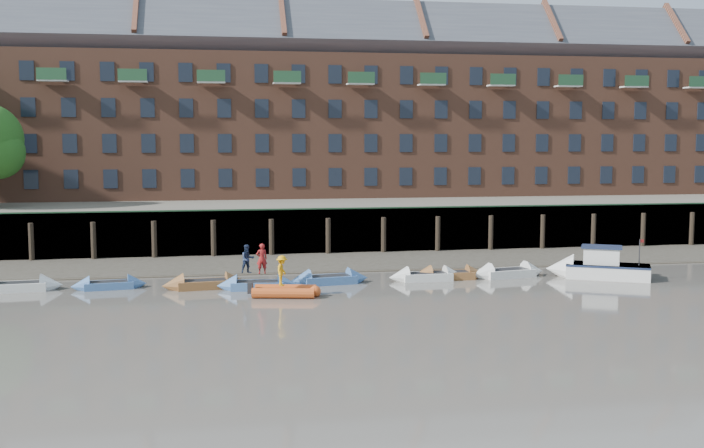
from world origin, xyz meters
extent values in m
plane|color=#625C55|center=(0.00, 0.00, 0.00)|extent=(220.00, 220.00, 0.00)
cube|color=#3D382F|center=(0.00, 18.00, 0.00)|extent=(110.00, 8.00, 0.50)
cube|color=#4C4336|center=(0.00, 14.60, 0.00)|extent=(110.00, 1.60, 0.10)
cube|color=#2D2A26|center=(0.00, 22.40, 1.60)|extent=(110.00, 0.80, 3.20)
cylinder|color=black|center=(-18.00, 21.75, 1.30)|extent=(0.36, 0.36, 2.60)
cylinder|color=black|center=(-14.00, 21.75, 1.30)|extent=(0.36, 0.36, 2.60)
cylinder|color=black|center=(-10.00, 21.75, 1.30)|extent=(0.36, 0.36, 2.60)
cylinder|color=black|center=(-6.00, 21.75, 1.30)|extent=(0.36, 0.36, 2.60)
cylinder|color=black|center=(-2.00, 21.75, 1.30)|extent=(0.36, 0.36, 2.60)
cylinder|color=black|center=(2.00, 21.75, 1.30)|extent=(0.36, 0.36, 2.60)
cylinder|color=black|center=(6.00, 21.75, 1.30)|extent=(0.36, 0.36, 2.60)
cylinder|color=black|center=(10.00, 21.75, 1.30)|extent=(0.36, 0.36, 2.60)
cylinder|color=black|center=(14.00, 21.75, 1.30)|extent=(0.36, 0.36, 2.60)
cylinder|color=black|center=(18.00, 21.75, 1.30)|extent=(0.36, 0.36, 2.60)
cylinder|color=black|center=(22.00, 21.75, 1.30)|extent=(0.36, 0.36, 2.60)
cylinder|color=black|center=(26.00, 21.75, 1.30)|extent=(0.36, 0.36, 2.60)
cylinder|color=black|center=(30.00, 21.75, 1.30)|extent=(0.36, 0.36, 2.60)
cube|color=#264C2D|center=(0.00, 22.10, 3.25)|extent=(110.00, 0.06, 0.10)
cube|color=#5E594D|center=(0.00, 36.00, 1.60)|extent=(110.00, 28.00, 3.20)
cube|color=brown|center=(0.00, 37.00, 9.20)|extent=(80.00, 10.00, 12.00)
cube|color=#42444C|center=(0.00, 37.00, 16.40)|extent=(80.60, 15.56, 15.56)
cube|color=black|center=(-20.00, 31.98, 5.00)|extent=(1.10, 0.12, 1.50)
cube|color=black|center=(-17.00, 31.98, 5.00)|extent=(1.10, 0.12, 1.50)
cube|color=black|center=(-14.00, 31.98, 5.00)|extent=(1.10, 0.12, 1.50)
cube|color=black|center=(-11.00, 31.98, 5.00)|extent=(1.10, 0.12, 1.50)
cube|color=black|center=(-8.00, 31.98, 5.00)|extent=(1.10, 0.12, 1.50)
cube|color=black|center=(-5.00, 31.98, 5.00)|extent=(1.10, 0.12, 1.50)
cube|color=black|center=(-2.00, 31.98, 5.00)|extent=(1.10, 0.12, 1.50)
cube|color=black|center=(1.00, 31.98, 5.00)|extent=(1.10, 0.12, 1.50)
cube|color=black|center=(4.00, 31.98, 5.00)|extent=(1.10, 0.12, 1.50)
cube|color=black|center=(7.00, 31.98, 5.00)|extent=(1.10, 0.12, 1.50)
cube|color=black|center=(10.00, 31.98, 5.00)|extent=(1.10, 0.12, 1.50)
cube|color=black|center=(13.00, 31.98, 5.00)|extent=(1.10, 0.12, 1.50)
cube|color=black|center=(16.00, 31.98, 5.00)|extent=(1.10, 0.12, 1.50)
cube|color=black|center=(19.00, 31.98, 5.00)|extent=(1.10, 0.12, 1.50)
cube|color=black|center=(22.00, 31.98, 5.00)|extent=(1.10, 0.12, 1.50)
cube|color=black|center=(25.00, 31.98, 5.00)|extent=(1.10, 0.12, 1.50)
cube|color=black|center=(28.00, 31.98, 5.00)|extent=(1.10, 0.12, 1.50)
cube|color=black|center=(31.00, 31.98, 5.00)|extent=(1.10, 0.12, 1.50)
cube|color=black|center=(34.00, 31.98, 5.00)|extent=(1.10, 0.12, 1.50)
cube|color=black|center=(37.00, 31.98, 5.00)|extent=(1.10, 0.12, 1.50)
cube|color=black|center=(-20.00, 31.98, 7.80)|extent=(1.10, 0.12, 1.50)
cube|color=black|center=(-17.00, 31.98, 7.80)|extent=(1.10, 0.12, 1.50)
cube|color=black|center=(-14.00, 31.98, 7.80)|extent=(1.10, 0.12, 1.50)
cube|color=black|center=(-11.00, 31.98, 7.80)|extent=(1.10, 0.12, 1.50)
cube|color=black|center=(-8.00, 31.98, 7.80)|extent=(1.10, 0.12, 1.50)
cube|color=black|center=(-5.00, 31.98, 7.80)|extent=(1.10, 0.12, 1.50)
cube|color=black|center=(-2.00, 31.98, 7.80)|extent=(1.10, 0.12, 1.50)
cube|color=black|center=(1.00, 31.98, 7.80)|extent=(1.10, 0.12, 1.50)
cube|color=black|center=(4.00, 31.98, 7.80)|extent=(1.10, 0.12, 1.50)
cube|color=black|center=(7.00, 31.98, 7.80)|extent=(1.10, 0.12, 1.50)
cube|color=black|center=(10.00, 31.98, 7.80)|extent=(1.10, 0.12, 1.50)
cube|color=black|center=(13.00, 31.98, 7.80)|extent=(1.10, 0.12, 1.50)
cube|color=black|center=(16.00, 31.98, 7.80)|extent=(1.10, 0.12, 1.50)
cube|color=black|center=(19.00, 31.98, 7.80)|extent=(1.10, 0.12, 1.50)
cube|color=black|center=(22.00, 31.98, 7.80)|extent=(1.10, 0.12, 1.50)
cube|color=black|center=(25.00, 31.98, 7.80)|extent=(1.10, 0.12, 1.50)
cube|color=black|center=(28.00, 31.98, 7.80)|extent=(1.10, 0.12, 1.50)
cube|color=black|center=(31.00, 31.98, 7.80)|extent=(1.10, 0.12, 1.50)
cube|color=black|center=(34.00, 31.98, 7.80)|extent=(1.10, 0.12, 1.50)
cube|color=black|center=(37.00, 31.98, 7.80)|extent=(1.10, 0.12, 1.50)
cube|color=black|center=(-20.00, 31.98, 10.60)|extent=(1.10, 0.12, 1.50)
cube|color=black|center=(-17.00, 31.98, 10.60)|extent=(1.10, 0.12, 1.50)
cube|color=black|center=(-14.00, 31.98, 10.60)|extent=(1.10, 0.12, 1.50)
cube|color=black|center=(-11.00, 31.98, 10.60)|extent=(1.10, 0.12, 1.50)
cube|color=black|center=(-8.00, 31.98, 10.60)|extent=(1.10, 0.12, 1.50)
cube|color=black|center=(-5.00, 31.98, 10.60)|extent=(1.10, 0.12, 1.50)
cube|color=black|center=(-2.00, 31.98, 10.60)|extent=(1.10, 0.12, 1.50)
cube|color=black|center=(1.00, 31.98, 10.60)|extent=(1.10, 0.12, 1.50)
cube|color=black|center=(4.00, 31.98, 10.60)|extent=(1.10, 0.12, 1.50)
cube|color=black|center=(7.00, 31.98, 10.60)|extent=(1.10, 0.12, 1.50)
cube|color=black|center=(10.00, 31.98, 10.60)|extent=(1.10, 0.12, 1.50)
cube|color=black|center=(13.00, 31.98, 10.60)|extent=(1.10, 0.12, 1.50)
cube|color=black|center=(16.00, 31.98, 10.60)|extent=(1.10, 0.12, 1.50)
cube|color=black|center=(19.00, 31.98, 10.60)|extent=(1.10, 0.12, 1.50)
cube|color=black|center=(22.00, 31.98, 10.60)|extent=(1.10, 0.12, 1.50)
cube|color=black|center=(25.00, 31.98, 10.60)|extent=(1.10, 0.12, 1.50)
cube|color=black|center=(28.00, 31.98, 10.60)|extent=(1.10, 0.12, 1.50)
cube|color=black|center=(31.00, 31.98, 10.60)|extent=(1.10, 0.12, 1.50)
cube|color=black|center=(34.00, 31.98, 10.60)|extent=(1.10, 0.12, 1.50)
cube|color=black|center=(37.00, 31.98, 10.60)|extent=(1.10, 0.12, 1.50)
cube|color=black|center=(-20.00, 31.98, 13.40)|extent=(1.10, 0.12, 1.50)
cube|color=black|center=(-17.00, 31.98, 13.40)|extent=(1.10, 0.12, 1.50)
cube|color=black|center=(-14.00, 31.98, 13.40)|extent=(1.10, 0.12, 1.50)
cube|color=black|center=(-11.00, 31.98, 13.40)|extent=(1.10, 0.12, 1.50)
cube|color=black|center=(-8.00, 31.98, 13.40)|extent=(1.10, 0.12, 1.50)
cube|color=black|center=(-5.00, 31.98, 13.40)|extent=(1.10, 0.12, 1.50)
cube|color=black|center=(-2.00, 31.98, 13.40)|extent=(1.10, 0.12, 1.50)
cube|color=black|center=(1.00, 31.98, 13.40)|extent=(1.10, 0.12, 1.50)
cube|color=black|center=(4.00, 31.98, 13.40)|extent=(1.10, 0.12, 1.50)
cube|color=black|center=(7.00, 31.98, 13.40)|extent=(1.10, 0.12, 1.50)
cube|color=black|center=(10.00, 31.98, 13.40)|extent=(1.10, 0.12, 1.50)
cube|color=black|center=(13.00, 31.98, 13.40)|extent=(1.10, 0.12, 1.50)
cube|color=black|center=(16.00, 31.98, 13.40)|extent=(1.10, 0.12, 1.50)
cube|color=black|center=(19.00, 31.98, 13.40)|extent=(1.10, 0.12, 1.50)
cube|color=black|center=(22.00, 31.98, 13.40)|extent=(1.10, 0.12, 1.50)
cube|color=black|center=(25.00, 31.98, 13.40)|extent=(1.10, 0.12, 1.50)
cube|color=black|center=(28.00, 31.98, 13.40)|extent=(1.10, 0.12, 1.50)
cube|color=black|center=(31.00, 31.98, 13.40)|extent=(1.10, 0.12, 1.50)
cube|color=black|center=(34.00, 31.98, 13.40)|extent=(1.10, 0.12, 1.50)
cube|color=black|center=(37.00, 31.98, 13.40)|extent=(1.10, 0.12, 1.50)
cube|color=silver|center=(-16.46, 10.82, 0.23)|extent=(3.10, 1.61, 0.47)
cone|color=silver|center=(-14.73, 10.98, 0.23)|extent=(1.28, 1.45, 1.35)
cube|color=black|center=(-16.46, 10.82, 0.45)|extent=(2.57, 1.23, 0.06)
cube|color=#4069A5|center=(-11.68, 10.67, 0.20)|extent=(2.73, 1.52, 0.40)
cone|color=#4069A5|center=(-10.18, 10.87, 0.20)|extent=(1.16, 1.30, 1.17)
cone|color=#4069A5|center=(-13.18, 10.46, 0.20)|extent=(1.16, 1.30, 1.17)
cube|color=black|center=(-11.68, 10.67, 0.38)|extent=(2.26, 1.17, 0.06)
cube|color=brown|center=(-6.47, 9.91, 0.23)|extent=(3.14, 1.71, 0.47)
cone|color=brown|center=(-4.74, 10.13, 0.23)|extent=(1.32, 1.49, 1.35)
cone|color=brown|center=(-8.21, 9.70, 0.23)|extent=(1.32, 1.49, 1.35)
cube|color=black|center=(-6.47, 9.91, 0.45)|extent=(2.61, 1.32, 0.06)
cube|color=#4069A5|center=(-3.64, 9.14, 0.22)|extent=(2.94, 1.51, 0.44)
cone|color=#4069A5|center=(-1.99, 9.00, 0.22)|extent=(1.21, 1.37, 1.28)
cone|color=#4069A5|center=(-5.29, 9.28, 0.22)|extent=(1.21, 1.37, 1.28)
cube|color=black|center=(-3.64, 9.14, 0.42)|extent=(2.44, 1.16, 0.06)
cube|color=#4069A5|center=(0.48, 10.23, 0.23)|extent=(3.13, 1.76, 0.46)
cone|color=#4069A5|center=(2.19, 10.48, 0.23)|extent=(1.34, 1.50, 1.34)
cone|color=#4069A5|center=(-1.24, 9.97, 0.23)|extent=(1.34, 1.50, 1.34)
cube|color=black|center=(0.48, 10.23, 0.44)|extent=(2.60, 1.36, 0.06)
cube|color=silver|center=(6.20, 10.39, 0.22)|extent=(2.91, 1.36, 0.45)
cone|color=silver|center=(7.88, 10.43, 0.22)|extent=(1.15, 1.32, 1.30)
cone|color=silver|center=(4.53, 10.35, 0.22)|extent=(1.15, 1.32, 1.30)
cube|color=black|center=(6.20, 10.39, 0.43)|extent=(2.42, 1.03, 0.06)
cube|color=brown|center=(7.65, 10.64, 0.22)|extent=(2.86, 1.35, 0.44)
cone|color=brown|center=(9.30, 10.60, 0.22)|extent=(1.13, 1.31, 1.28)
cone|color=brown|center=(6.00, 10.68, 0.22)|extent=(1.13, 1.31, 1.28)
cube|color=black|center=(7.65, 10.64, 0.42)|extent=(2.38, 1.02, 0.06)
cube|color=silver|center=(11.27, 10.71, 0.24)|extent=(3.28, 1.92, 0.48)
cone|color=silver|center=(13.04, 11.03, 0.24)|extent=(1.43, 1.58, 1.39)
cone|color=silver|center=(9.50, 10.38, 0.24)|extent=(1.43, 1.58, 1.39)
cube|color=black|center=(11.27, 10.71, 0.46)|extent=(2.71, 1.48, 0.06)
cylinder|color=#CA4E1C|center=(-2.23, 7.49, 0.27)|extent=(3.27, 1.17, 0.53)
cylinder|color=#CA4E1C|center=(-2.46, 6.39, 0.27)|extent=(3.27, 1.17, 0.53)
sphere|color=#CA4E1C|center=(-0.77, 6.62, 0.27)|extent=(0.61, 0.61, 0.61)
cube|color=black|center=(-2.35, 6.94, 0.27)|extent=(2.82, 1.45, 0.18)
cube|color=silver|center=(16.89, 9.24, 0.43)|extent=(5.06, 3.84, 0.86)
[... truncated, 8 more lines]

